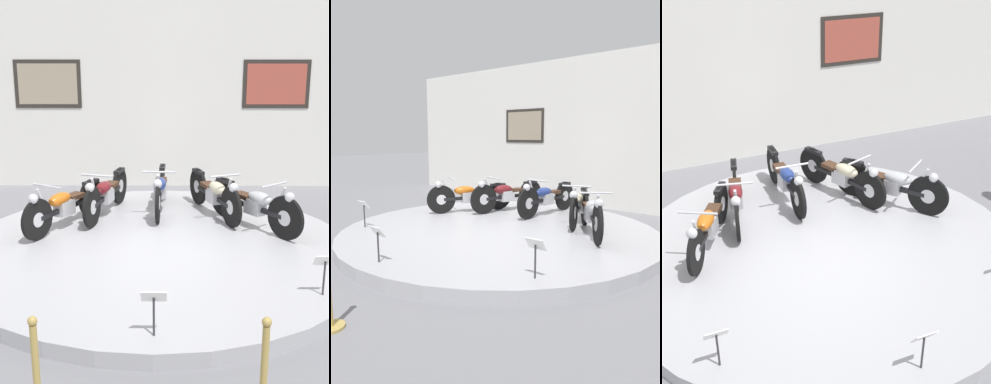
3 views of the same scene
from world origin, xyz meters
TOP-DOWN VIEW (x-y plane):
  - ground_plane at (0.00, 0.00)m, footprint 60.00×60.00m
  - display_platform at (0.00, 0.00)m, footprint 5.83×5.83m
  - back_wall at (0.00, 4.09)m, footprint 14.00×0.22m
  - motorcycle_orange at (-1.52, 0.70)m, footprint 1.00×1.77m
  - motorcycle_maroon at (-0.93, 1.35)m, footprint 0.64×1.97m
  - motorcycle_blue at (-0.00, 1.60)m, footprint 0.54×2.02m
  - motorcycle_cream at (0.93, 1.35)m, footprint 0.77×1.90m
  - motorcycle_silver at (1.52, 0.70)m, footprint 1.24×1.67m
  - info_placard_front_left at (-1.97, -1.64)m, footprint 0.26×0.11m
  - info_placard_front_centre at (0.00, -2.57)m, footprint 0.26×0.11m
  - info_placard_front_right at (1.97, -1.64)m, footprint 0.26×0.11m

SIDE VIEW (x-z plane):
  - ground_plane at x=0.00m, z-range 0.00..0.00m
  - display_platform at x=0.00m, z-range 0.00..0.19m
  - info_placard_front_left at x=-1.97m, z-range 0.30..0.82m
  - info_placard_front_centre at x=0.00m, z-range 0.30..0.82m
  - info_placard_front_right at x=1.97m, z-range 0.30..0.82m
  - motorcycle_orange at x=-1.52m, z-range 0.18..0.97m
  - motorcycle_cream at x=0.93m, z-range 0.18..0.99m
  - motorcycle_maroon at x=-0.93m, z-range 0.18..0.99m
  - motorcycle_blue at x=0.00m, z-range 0.18..0.99m
  - motorcycle_silver at x=1.52m, z-range 0.19..1.00m
  - back_wall at x=0.00m, z-range 0.00..4.02m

